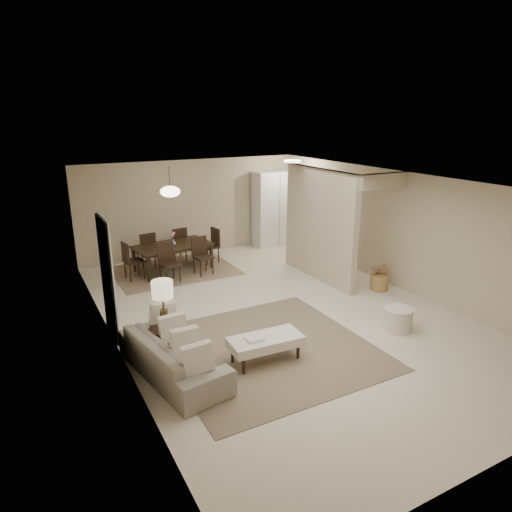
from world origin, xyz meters
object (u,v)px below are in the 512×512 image
side_table (166,343)px  wicker_basket (379,282)px  pantry_cabinet (275,209)px  round_pouf (398,319)px  dining_table (174,258)px  ottoman_bench (266,342)px  sofa (173,356)px

side_table → wicker_basket: size_ratio=1.31×
pantry_cabinet → round_pouf: 5.88m
dining_table → ottoman_bench: bearing=-99.5°
pantry_cabinet → ottoman_bench: size_ratio=1.82×
ottoman_bench → wicker_basket: size_ratio=2.92×
side_table → dining_table: size_ratio=0.28×
pantry_cabinet → dining_table: bearing=-165.4°
round_pouf → wicker_basket: size_ratio=1.29×
pantry_cabinet → ottoman_bench: pantry_cabinet is taller
ottoman_bench → side_table: bearing=151.9°
side_table → wicker_basket: bearing=7.3°
sofa → dining_table: size_ratio=1.13×
sofa → ottoman_bench: sofa is taller
round_pouf → wicker_basket: round_pouf is taller
round_pouf → dining_table: dining_table is taller
ottoman_bench → round_pouf: size_ratio=2.26×
pantry_cabinet → dining_table: size_ratio=1.15×
wicker_basket → dining_table: size_ratio=0.22×
sofa → ottoman_bench: bearing=-112.2°
sofa → round_pouf: sofa is taller
sofa → wicker_basket: sofa is taller
wicker_basket → ottoman_bench: bearing=-158.4°
ottoman_bench → dining_table: size_ratio=0.63×
round_pouf → ottoman_bench: bearing=176.2°
ottoman_bench → wicker_basket: 3.88m
ottoman_bench → side_table: 1.54m
pantry_cabinet → round_pouf: size_ratio=4.11×
wicker_basket → sofa: bearing=-167.2°
pantry_cabinet → sofa: (-4.80, -5.28, -0.75)m
sofa → wicker_basket: bearing=-87.0°
sofa → side_table: sofa is taller
ottoman_bench → round_pouf: ottoman_bench is taller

